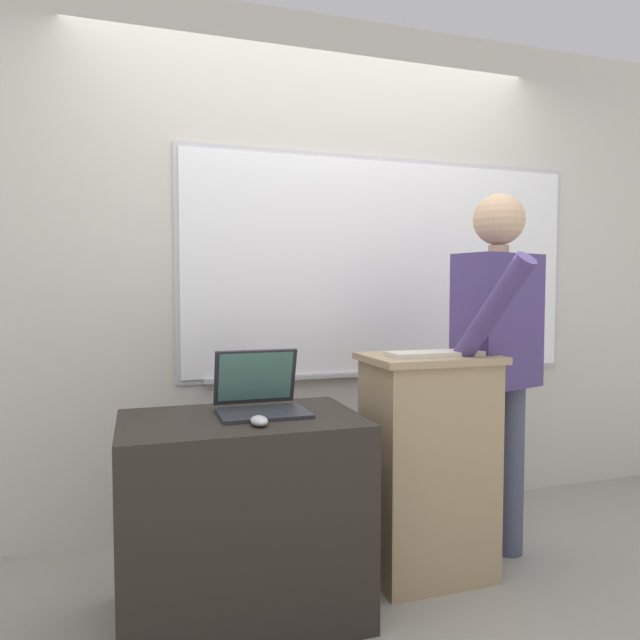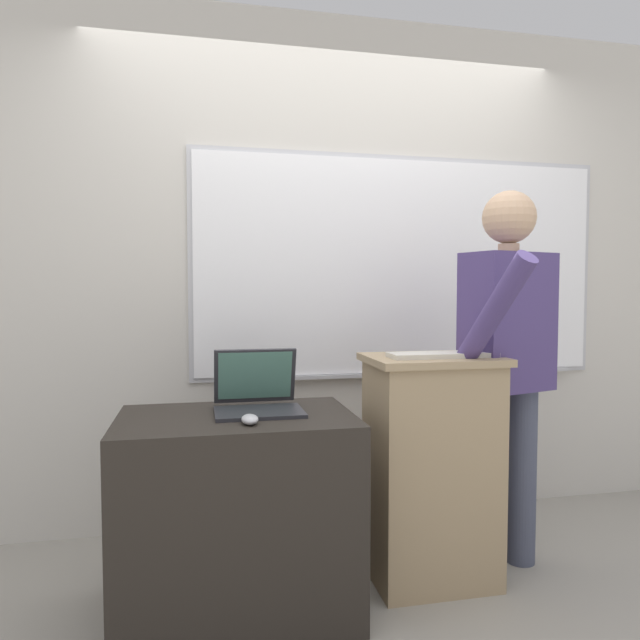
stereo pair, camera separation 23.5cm
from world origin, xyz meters
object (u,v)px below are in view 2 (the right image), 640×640
at_px(laptop, 257,393).
at_px(computer_mouse_by_laptop, 250,419).
at_px(lectern_podium, 431,468).
at_px(person_presenter, 508,353).
at_px(side_desk, 237,513).
at_px(wireless_keyboard, 442,355).

bearing_deg(laptop, computer_mouse_by_laptop, -102.03).
bearing_deg(lectern_podium, laptop, 179.15).
distance_m(lectern_podium, person_presenter, 0.60).
height_order(lectern_podium, computer_mouse_by_laptop, lectern_podium).
bearing_deg(side_desk, person_presenter, 4.47).
height_order(person_presenter, wireless_keyboard, person_presenter).
bearing_deg(computer_mouse_by_laptop, laptop, 77.97).
bearing_deg(wireless_keyboard, person_presenter, 12.34).
relative_size(lectern_podium, side_desk, 1.08).
xyz_separation_m(lectern_podium, computer_mouse_by_laptop, (-0.79, -0.22, 0.30)).
distance_m(wireless_keyboard, computer_mouse_by_laptop, 0.85).
bearing_deg(side_desk, lectern_podium, 4.76).
distance_m(person_presenter, wireless_keyboard, 0.35).
bearing_deg(laptop, wireless_keyboard, -4.60).
relative_size(side_desk, computer_mouse_by_laptop, 8.90).
distance_m(lectern_podium, computer_mouse_by_laptop, 0.87).
bearing_deg(person_presenter, side_desk, 167.97).
bearing_deg(wireless_keyboard, side_desk, -178.75).
bearing_deg(person_presenter, lectern_podium, 167.32).
relative_size(person_presenter, laptop, 4.94).
xyz_separation_m(person_presenter, wireless_keyboard, (-0.34, -0.07, 0.01)).
height_order(side_desk, person_presenter, person_presenter).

